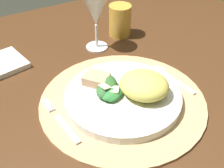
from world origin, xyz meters
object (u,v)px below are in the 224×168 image
object	(u,v)px
dinner_plate	(123,97)
amber_tumbler	(120,21)
fork	(61,122)
napkin	(2,64)
wine_glass	(96,11)
spoon	(166,74)
dining_table	(110,113)

from	to	relation	value
dinner_plate	amber_tumbler	bearing A→B (deg)	60.13
fork	amber_tumbler	distance (m)	0.42
napkin	wine_glass	distance (m)	0.29
dinner_plate	spoon	xyz separation A→B (m)	(0.15, 0.03, -0.01)
spoon	wine_glass	bearing A→B (deg)	111.21
dining_table	amber_tumbler	distance (m)	0.29
napkin	wine_glass	xyz separation A→B (m)	(0.27, -0.04, 0.11)
spoon	amber_tumbler	bearing A→B (deg)	86.91
fork	spoon	bearing A→B (deg)	4.78
napkin	dining_table	bearing A→B (deg)	-39.45
dinner_plate	dining_table	bearing A→B (deg)	77.40
dining_table	amber_tumbler	xyz separation A→B (m)	(0.14, 0.18, 0.18)
spoon	amber_tumbler	xyz separation A→B (m)	(0.01, 0.25, 0.04)
spoon	wine_glass	xyz separation A→B (m)	(-0.09, 0.22, 0.11)
dining_table	fork	size ratio (longest dim) A/B	7.81
fork	spoon	size ratio (longest dim) A/B	1.12
fork	amber_tumbler	world-z (taller)	amber_tumbler
fork	napkin	bearing A→B (deg)	101.04
dining_table	napkin	size ratio (longest dim) A/B	10.85
dinner_plate	wine_glass	xyz separation A→B (m)	(0.06, 0.25, 0.10)
fork	napkin	size ratio (longest dim) A/B	1.39
dining_table	dinner_plate	distance (m)	0.18
fork	wine_glass	world-z (taller)	wine_glass
spoon	napkin	distance (m)	0.44
wine_glass	fork	bearing A→B (deg)	-131.09
spoon	amber_tumbler	world-z (taller)	amber_tumbler
fork	wine_glass	distance (m)	0.34
dinner_plate	spoon	size ratio (longest dim) A/B	1.88
wine_glass	napkin	bearing A→B (deg)	171.25
napkin	wine_glass	bearing A→B (deg)	-8.75
dinner_plate	amber_tumbler	world-z (taller)	amber_tumbler
wine_glass	amber_tumbler	distance (m)	0.12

